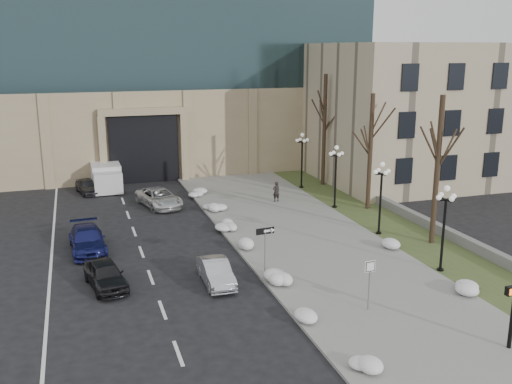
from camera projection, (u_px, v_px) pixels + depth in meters
ground at (351, 352)px, 22.38m from camera, size 160.00×160.00×0.00m
sidewalk at (300, 234)px, 36.32m from camera, size 9.00×40.00×0.12m
curb at (232, 241)px, 34.98m from camera, size 0.30×40.00×0.14m
grass_strip at (390, 225)px, 38.25m from camera, size 4.00×40.00×0.10m
stone_wall at (400, 210)px, 40.61m from camera, size 0.50×30.00×0.70m
classical_building at (428, 110)px, 53.25m from camera, size 22.00×18.12×12.00m
car_a at (105, 275)px, 28.30m from camera, size 2.29×4.16×1.34m
car_b at (216, 272)px, 28.75m from camera, size 1.33×3.74×1.23m
car_c at (87, 240)px, 33.36m from camera, size 2.19×4.85×1.38m
car_d at (159, 198)px, 42.77m from camera, size 3.38×5.31×1.36m
car_e at (88, 186)px, 46.66m from camera, size 2.16×3.81×1.22m
pedestrian at (276, 192)px, 43.67m from camera, size 0.62×0.46×1.56m
box_truck at (106, 175)px, 48.67m from camera, size 2.45×6.70×2.12m
one_way_sign at (268, 237)px, 28.94m from camera, size 1.04×0.29×2.78m
keep_sign at (370, 275)px, 25.35m from camera, size 0.53×0.09×2.46m
snow_clump_a at (361, 367)px, 20.80m from camera, size 1.10×1.60×0.36m
snow_clump_b at (309, 318)px, 24.55m from camera, size 1.10×1.60×0.36m
snow_clump_c at (281, 281)px, 28.51m from camera, size 1.10×1.60×0.36m
snow_clump_d at (249, 248)px, 33.14m from camera, size 1.10×1.60×0.36m
snow_clump_e at (228, 226)px, 37.25m from camera, size 1.10×1.60×0.36m
snow_clump_f at (213, 207)px, 41.60m from camera, size 1.10×1.60×0.36m
snow_clump_g at (196, 194)px, 45.45m from camera, size 1.10×1.60×0.36m
snow_clump_h at (464, 289)px, 27.49m from camera, size 1.10×1.60×0.36m
snow_clump_i at (390, 247)px, 33.28m from camera, size 1.10×1.60×0.36m
lamppost_a at (445, 217)px, 29.62m from camera, size 1.18×1.18×4.76m
lamppost_b at (381, 188)px, 35.62m from camera, size 1.18×1.18×4.76m
lamppost_c at (336, 168)px, 41.61m from camera, size 1.18×1.18×4.76m
lamppost_d at (302, 153)px, 47.61m from camera, size 1.18×1.18×4.76m
tree_near at (439, 150)px, 33.29m from camera, size 3.20×3.20×9.00m
tree_mid at (371, 136)px, 40.75m from camera, size 3.20×3.20×8.50m
tree_far at (325, 114)px, 47.97m from camera, size 3.20×3.20×9.50m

